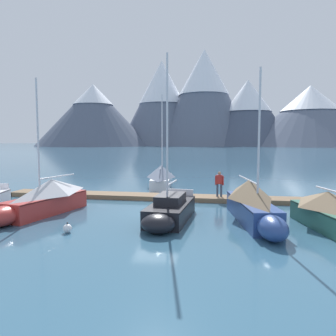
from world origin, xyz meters
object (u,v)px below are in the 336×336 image
(sailboat_second_berth, at_px, (43,199))
(mooring_buoy_channel_marker, at_px, (67,228))
(person_on_dock, at_px, (219,182))
(sailboat_outer_slip, at_px, (334,213))
(sailboat_far_berth, at_px, (253,203))
(sailboat_mid_dock_starboard, at_px, (169,210))
(sailboat_mid_dock_port, at_px, (162,176))

(sailboat_second_berth, xyz_separation_m, mooring_buoy_channel_marker, (2.78, -3.19, -0.69))
(person_on_dock, bearing_deg, sailboat_second_berth, -152.58)
(sailboat_outer_slip, height_order, mooring_buoy_channel_marker, sailboat_outer_slip)
(sailboat_second_berth, height_order, sailboat_outer_slip, sailboat_second_berth)
(sailboat_second_berth, xyz_separation_m, sailboat_far_berth, (11.20, -0.36, 0.09))
(sailboat_mid_dock_starboard, xyz_separation_m, mooring_buoy_channel_marker, (-4.26, -2.46, -0.37))
(mooring_buoy_channel_marker, bearing_deg, sailboat_second_berth, 131.09)
(sailboat_far_berth, bearing_deg, sailboat_mid_dock_starboard, -174.97)
(sailboat_far_berth, height_order, person_on_dock, sailboat_far_berth)
(mooring_buoy_channel_marker, bearing_deg, sailboat_outer_slip, 8.31)
(sailboat_second_berth, distance_m, sailboat_mid_dock_port, 12.55)
(sailboat_mid_dock_port, height_order, sailboat_outer_slip, sailboat_mid_dock_port)
(sailboat_far_berth, distance_m, mooring_buoy_channel_marker, 8.92)
(sailboat_mid_dock_starboard, bearing_deg, mooring_buoy_channel_marker, -149.98)
(sailboat_mid_dock_port, bearing_deg, sailboat_mid_dock_starboard, -80.72)
(sailboat_mid_dock_port, xyz_separation_m, sailboat_mid_dock_starboard, (2.00, -12.21, -0.34))
(mooring_buoy_channel_marker, bearing_deg, sailboat_mid_dock_starboard, 30.02)
(sailboat_second_berth, bearing_deg, mooring_buoy_channel_marker, -48.91)
(mooring_buoy_channel_marker, bearing_deg, sailboat_far_berth, 18.57)
(sailboat_mid_dock_port, distance_m, sailboat_outer_slip, 16.12)
(person_on_dock, bearing_deg, sailboat_outer_slip, -53.34)
(sailboat_mid_dock_port, bearing_deg, sailboat_second_berth, -113.70)
(sailboat_mid_dock_port, xyz_separation_m, person_on_dock, (4.76, -6.40, 0.35))
(sailboat_outer_slip, xyz_separation_m, person_on_dock, (-4.86, 6.53, 0.46))
(sailboat_far_berth, distance_m, person_on_dock, 5.62)
(sailboat_outer_slip, bearing_deg, mooring_buoy_channel_marker, -171.69)
(sailboat_far_berth, bearing_deg, sailboat_mid_dock_port, 117.45)
(sailboat_mid_dock_starboard, xyz_separation_m, person_on_dock, (2.76, 5.81, 0.69))
(sailboat_second_berth, relative_size, sailboat_outer_slip, 1.12)
(sailboat_far_berth, bearing_deg, sailboat_second_berth, 178.17)
(sailboat_mid_dock_port, height_order, sailboat_mid_dock_starboard, sailboat_mid_dock_starboard)
(sailboat_second_berth, xyz_separation_m, sailboat_mid_dock_starboard, (7.04, -0.72, -0.32))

